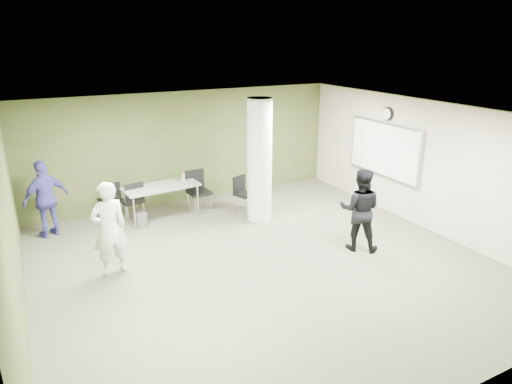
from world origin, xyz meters
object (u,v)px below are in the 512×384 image
chair_back_left (110,198)px  woman_white (109,229)px  folding_table (162,188)px  man_blue (46,199)px  man_black (360,210)px

chair_back_left → woman_white: woman_white is taller
folding_table → man_blue: man_blue is taller
woman_white → man_blue: 2.44m
chair_back_left → folding_table: bearing=148.9°
woman_white → man_black: woman_white is taller
chair_back_left → man_blue: size_ratio=0.55×
chair_back_left → woman_white: (-0.48, -2.63, 0.33)m
chair_back_left → man_blue: 1.41m
folding_table → woman_white: size_ratio=1.02×
man_blue → man_black: bearing=124.4°
woman_white → folding_table: bearing=-135.7°
woman_white → man_blue: woman_white is taller
woman_white → man_blue: (-0.85, 2.29, -0.03)m
folding_table → chair_back_left: folding_table is taller
man_blue → woman_white: bearing=88.1°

